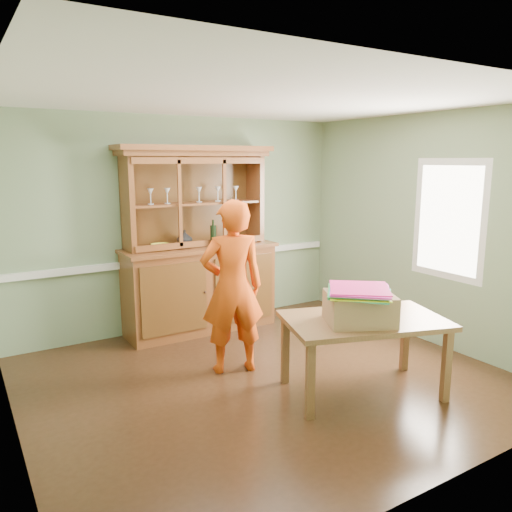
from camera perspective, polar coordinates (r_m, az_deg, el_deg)
floor at (r=5.14m, az=1.21°, el=-13.90°), size 4.50×4.50×0.00m
ceiling at (r=4.70m, az=1.35°, el=17.53°), size 4.50×4.50×0.00m
wall_back at (r=6.49m, az=-8.33°, el=3.65°), size 4.50×0.00×4.50m
wall_left at (r=4.02m, az=-26.85°, el=-1.89°), size 0.00×4.00×4.00m
wall_right at (r=6.24m, az=18.97°, el=2.87°), size 0.00×4.00×4.00m
wall_front at (r=3.28m, az=20.57°, el=-4.08°), size 4.50×0.00×4.50m
chair_rail at (r=6.54m, az=-8.13°, el=-0.28°), size 4.41×0.05×0.08m
framed_map at (r=4.28m, az=-27.15°, el=1.53°), size 0.03×0.60×0.46m
window_panel at (r=6.02m, az=21.13°, el=3.90°), size 0.03×0.96×1.36m
china_hutch at (r=6.38m, az=-6.55°, el=-1.30°), size 1.98×0.65×2.33m
dining_table at (r=4.77m, az=12.23°, el=-7.92°), size 1.65×1.27×0.73m
cardboard_box at (r=4.56m, az=11.76°, el=-5.86°), size 0.72×0.67×0.27m
kite_stack at (r=4.49m, az=11.74°, el=-3.92°), size 0.72×0.72×0.06m
person at (r=5.07m, az=-2.72°, el=-3.58°), size 0.74×0.59×1.78m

